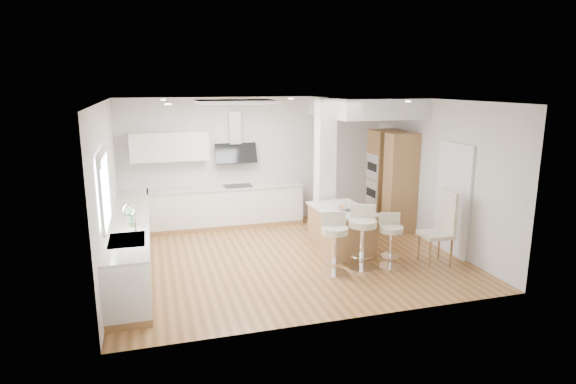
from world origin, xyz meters
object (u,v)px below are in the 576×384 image
object	(u,v)px
bar_stool_a	(334,240)
bar_stool_b	(362,234)
peninsula	(341,230)
bar_stool_c	(391,238)
dining_chair	(442,225)

from	to	relation	value
bar_stool_a	bar_stool_b	world-z (taller)	bar_stool_b
peninsula	bar_stool_c	size ratio (longest dim) A/B	1.52
bar_stool_b	bar_stool_a	bearing A→B (deg)	-144.98
bar_stool_a	peninsula	bearing A→B (deg)	75.76
bar_stool_a	dining_chair	bearing A→B (deg)	12.23
peninsula	bar_stool_b	bearing A→B (deg)	-91.37
bar_stool_a	bar_stool_b	bearing A→B (deg)	24.04
bar_stool_b	peninsula	bearing A→B (deg)	115.41
peninsula	bar_stool_a	xyz separation A→B (m)	(-0.53, -1.00, 0.16)
bar_stool_c	bar_stool_a	bearing A→B (deg)	-165.08
bar_stool_c	dining_chair	bearing A→B (deg)	9.16
bar_stool_b	bar_stool_c	distance (m)	0.51
bar_stool_a	bar_stool_c	xyz separation A→B (m)	(1.03, 0.02, -0.06)
bar_stool_c	dining_chair	size ratio (longest dim) A/B	0.72
bar_stool_b	dining_chair	xyz separation A→B (m)	(1.44, -0.15, 0.08)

